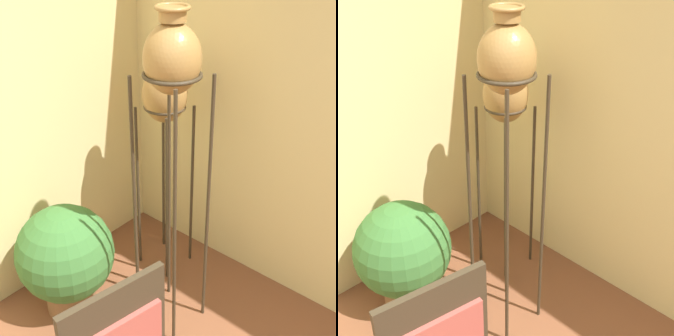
% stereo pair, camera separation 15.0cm
% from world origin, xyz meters
% --- Properties ---
extents(vase_stand_tall, '(0.31, 0.31, 1.92)m').
position_xyz_m(vase_stand_tall, '(1.29, 1.07, 1.62)').
color(vase_stand_tall, '#382D1E').
rests_on(vase_stand_tall, ground_plane).
extents(vase_stand_medium, '(0.28, 0.28, 1.54)m').
position_xyz_m(vase_stand_medium, '(1.67, 1.46, 1.26)').
color(vase_stand_medium, '#382D1E').
rests_on(vase_stand_medium, ground_plane).
extents(potted_plant, '(0.61, 0.61, 0.75)m').
position_xyz_m(potted_plant, '(0.92, 1.62, 0.41)').
color(potted_plant, brown).
rests_on(potted_plant, ground_plane).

